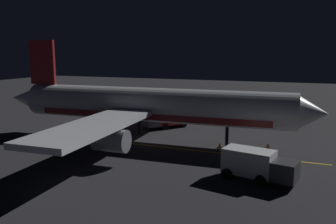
{
  "coord_description": "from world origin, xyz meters",
  "views": [
    {
      "loc": [
        35.51,
        16.02,
        10.06
      ],
      "look_at": [
        0.0,
        2.0,
        3.5
      ],
      "focal_mm": 36.8,
      "sensor_mm": 36.0,
      "label": 1
    }
  ],
  "objects": [
    {
      "name": "traffic_cone_near_left",
      "position": [
        4.49,
        9.65,
        0.25
      ],
      "size": [
        0.5,
        0.5,
        0.55
      ],
      "color": "#EA590F",
      "rests_on": "ground_plane"
    },
    {
      "name": "apron_guide_stripe",
      "position": [
        2.12,
        4.0,
        0.0
      ],
      "size": [
        0.29,
        29.83,
        0.01
      ],
      "primitive_type": "cube",
      "rotation": [
        0.0,
        0.0,
        -0.0
      ],
      "color": "gold",
      "rests_on": "ground_plane"
    },
    {
      "name": "traffic_cone_under_wing",
      "position": [
        -0.14,
        8.01,
        0.25
      ],
      "size": [
        0.5,
        0.5,
        0.55
      ],
      "color": "#EA590F",
      "rests_on": "ground_plane"
    },
    {
      "name": "catering_truck",
      "position": [
        -7.13,
        -0.99,
        1.23
      ],
      "size": [
        5.97,
        5.37,
        2.38
      ],
      "color": "maroon",
      "rests_on": "ground_plane"
    },
    {
      "name": "airliner",
      "position": [
        0.03,
        -0.62,
        4.02
      ],
      "size": [
        36.1,
        38.52,
        11.63
      ],
      "color": "silver",
      "rests_on": "ground_plane"
    },
    {
      "name": "traffic_cone_near_right",
      "position": [
        2.25,
        9.64,
        0.25
      ],
      "size": [
        0.5,
        0.5,
        0.55
      ],
      "color": "#EA590F",
      "rests_on": "ground_plane"
    },
    {
      "name": "ground_crew_worker",
      "position": [
        3.48,
        13.3,
        0.89
      ],
      "size": [
        0.4,
        0.4,
        1.74
      ],
      "color": "black",
      "rests_on": "ground_plane"
    },
    {
      "name": "ground_plane",
      "position": [
        0.0,
        0.0,
        -0.1
      ],
      "size": [
        180.0,
        180.0,
        0.2
      ],
      "primitive_type": "cube",
      "color": "#2A2A2E"
    },
    {
      "name": "baggage_truck",
      "position": [
        8.51,
        12.88,
        1.25
      ],
      "size": [
        3.28,
        6.06,
        2.46
      ],
      "color": "silver",
      "rests_on": "ground_plane"
    }
  ]
}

